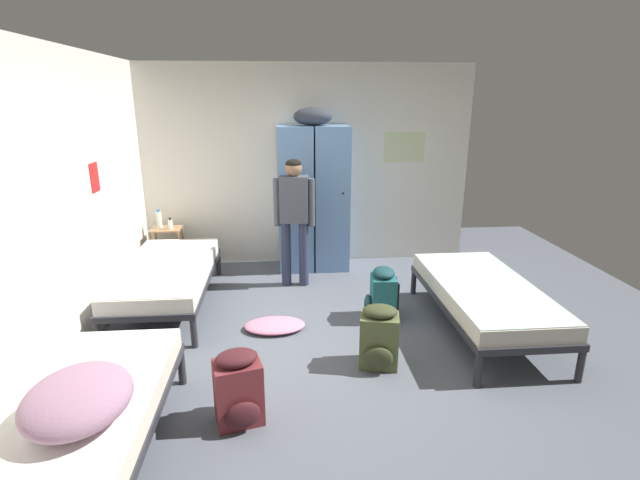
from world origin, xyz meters
TOP-DOWN VIEW (x-y plane):
  - ground_plane at (0.00, 0.00)m, footprint 7.70×7.70m
  - room_backdrop at (-1.13, 1.16)m, footprint 4.38×4.87m
  - locker_bank at (0.07, 2.13)m, footprint 0.90×0.55m
  - shelf_unit at (-1.83, 2.16)m, footprint 0.38×0.30m
  - bed_left_front at (-1.58, -1.40)m, footprint 0.90×1.90m
  - bed_right at (1.58, 0.20)m, footprint 0.90×1.90m
  - bed_left_rear at (-1.58, 1.01)m, footprint 0.90×1.90m
  - bedding_heap at (-1.47, -1.52)m, footprint 0.57×0.65m
  - person_traveler at (-0.19, 1.52)m, footprint 0.48×0.23m
  - water_bottle at (-1.91, 2.18)m, footprint 0.06×0.06m
  - lotion_bottle at (-1.76, 2.12)m, footprint 0.06×0.06m
  - backpack_maroon at (-0.67, -0.98)m, footprint 0.37×0.38m
  - backpack_olive at (0.45, -0.35)m, footprint 0.36×0.38m
  - backpack_teal at (0.66, 0.54)m, footprint 0.36×0.34m
  - clothes_pile_pink at (-0.44, 0.38)m, footprint 0.59×0.38m

SIDE VIEW (x-z plane):
  - ground_plane at x=0.00m, z-range 0.00..0.00m
  - clothes_pile_pink at x=-0.44m, z-range 0.00..0.08m
  - backpack_maroon at x=-0.67m, z-range -0.02..0.53m
  - backpack_olive at x=0.45m, z-range -0.02..0.53m
  - backpack_teal at x=0.66m, z-range -0.02..0.53m
  - shelf_unit at x=-1.83m, z-range 0.06..0.63m
  - bed_left_front at x=-1.58m, z-range 0.14..0.63m
  - bed_right at x=1.58m, z-range 0.14..0.63m
  - bed_left_rear at x=-1.58m, z-range 0.14..0.63m
  - bedding_heap at x=-1.47m, z-range 0.49..0.75m
  - lotion_bottle at x=-1.76m, z-range 0.56..0.71m
  - water_bottle at x=-1.91m, z-range 0.56..0.80m
  - person_traveler at x=-0.19m, z-range 0.16..1.68m
  - locker_bank at x=0.07m, z-range -0.07..2.00m
  - room_backdrop at x=-1.13m, z-range 0.00..2.61m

